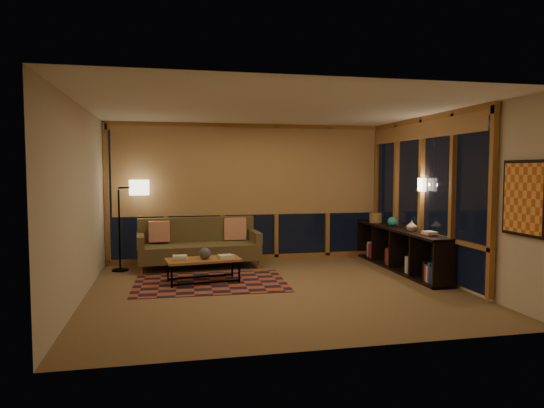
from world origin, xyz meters
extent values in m
cube|color=brown|center=(0.00, 0.00, 0.00)|extent=(5.50, 5.00, 0.01)
cube|color=silver|center=(0.00, 0.00, 2.70)|extent=(5.50, 5.00, 0.01)
cube|color=beige|center=(0.00, 2.50, 1.35)|extent=(5.50, 0.01, 2.70)
cube|color=beige|center=(0.00, -2.50, 1.35)|extent=(5.50, 0.01, 2.70)
cube|color=beige|center=(-2.75, 0.00, 1.35)|extent=(0.01, 5.00, 2.70)
cube|color=beige|center=(2.75, 0.00, 1.35)|extent=(0.01, 5.00, 2.70)
cube|color=#AF3D1A|center=(-0.93, 0.62, 0.01)|extent=(2.43, 1.66, 0.01)
sphere|color=black|center=(-1.01, 0.65, 0.48)|extent=(0.19, 0.19, 0.19)
cylinder|color=brown|center=(2.47, 1.96, 0.85)|extent=(0.31, 0.31, 0.19)
sphere|color=#1D7D76|center=(2.49, 1.26, 0.84)|extent=(0.22, 0.22, 0.18)
imported|color=tan|center=(2.49, 0.52, 0.84)|extent=(0.23, 0.23, 0.19)
camera|label=1|loc=(-1.55, -7.01, 1.79)|focal=32.00mm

